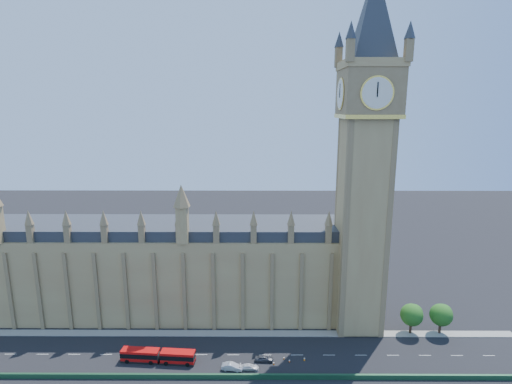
{
  "coord_description": "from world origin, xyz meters",
  "views": [
    {
      "loc": [
        10.14,
        -89.12,
        60.89
      ],
      "look_at": [
        9.65,
        10.0,
        39.64
      ],
      "focal_mm": 28.0,
      "sensor_mm": 36.0,
      "label": 1
    }
  ],
  "objects_px": {
    "red_bus": "(158,356)",
    "car_white": "(249,367)",
    "car_grey": "(264,358)",
    "car_silver": "(232,367)"
  },
  "relations": [
    {
      "from": "red_bus",
      "to": "car_white",
      "type": "height_order",
      "value": "red_bus"
    },
    {
      "from": "red_bus",
      "to": "car_grey",
      "type": "xyz_separation_m",
      "value": [
        25.83,
        0.3,
        -0.86
      ]
    },
    {
      "from": "car_white",
      "to": "car_grey",
      "type": "bearing_deg",
      "value": -48.62
    },
    {
      "from": "red_bus",
      "to": "car_grey",
      "type": "height_order",
      "value": "red_bus"
    },
    {
      "from": "red_bus",
      "to": "car_silver",
      "type": "distance_m",
      "value": 18.45
    },
    {
      "from": "car_grey",
      "to": "car_white",
      "type": "relative_size",
      "value": 0.98
    },
    {
      "from": "car_white",
      "to": "red_bus",
      "type": "bearing_deg",
      "value": 82.18
    },
    {
      "from": "car_grey",
      "to": "car_silver",
      "type": "distance_m",
      "value": 8.3
    },
    {
      "from": "red_bus",
      "to": "car_white",
      "type": "distance_m",
      "value": 22.48
    },
    {
      "from": "car_silver",
      "to": "car_white",
      "type": "xyz_separation_m",
      "value": [
        4.07,
        0.07,
        -0.16
      ]
    }
  ]
}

